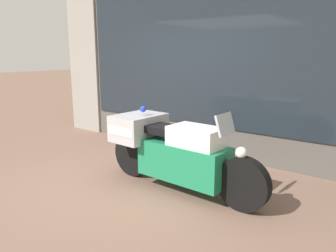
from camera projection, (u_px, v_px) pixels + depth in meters
The scene contains 4 objects.
ground_plane at pixel (121, 177), 4.99m from camera, with size 60.00×60.00×0.00m, color #7A5B4C.
shop_building at pixel (175, 45), 6.38m from camera, with size 6.93×0.55×3.99m.
window_display at pixel (212, 129), 6.23m from camera, with size 5.52×0.30×1.81m.
paramedic_motorcycle at pixel (171, 148), 4.51m from camera, with size 2.52×0.78×1.15m.
Camera 1 is at (3.43, -3.31, 1.84)m, focal length 35.00 mm.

